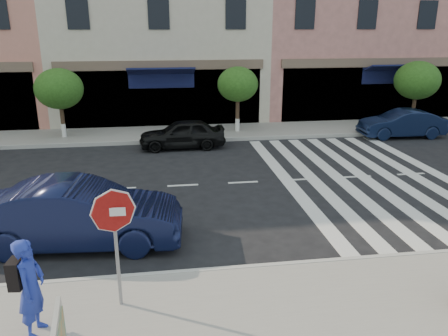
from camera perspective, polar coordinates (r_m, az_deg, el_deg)
ground at (r=10.63m, az=-4.19°, el=-9.71°), size 120.00×120.00×0.00m
sidewalk_far at (r=20.98m, az=-6.47°, el=4.49°), size 60.00×3.00×0.15m
building_centre at (r=26.40m, az=-8.57°, el=19.04°), size 11.00×9.00×11.00m
street_tree_wb at (r=20.84m, az=-20.74°, el=9.62°), size 2.10×2.10×3.06m
street_tree_c at (r=20.68m, az=1.80°, el=10.83°), size 1.90×1.90×3.04m
street_tree_ea at (r=23.94m, az=23.91°, el=10.40°), size 2.20×2.20×3.19m
stop_sign at (r=7.67m, az=-14.15°, el=-6.81°), size 0.79×0.11×2.23m
photographer at (r=7.79m, az=-23.89°, el=-14.10°), size 0.47×0.66×1.69m
car_near_mid at (r=10.73m, az=-18.34°, el=-5.77°), size 4.83×2.02×1.55m
car_far_mid at (r=18.58m, az=-5.48°, el=4.47°), size 3.61×1.49×1.22m
car_far_right at (r=21.98m, az=22.21°, el=5.40°), size 3.94×1.53×1.28m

